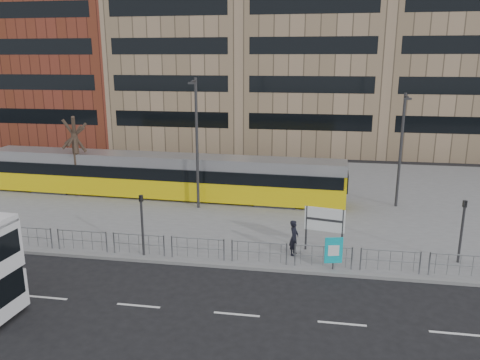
% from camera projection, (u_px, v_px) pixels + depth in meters
% --- Properties ---
extents(ground, '(120.00, 120.00, 0.00)m').
position_uv_depth(ground, '(210.00, 267.00, 22.24)').
color(ground, black).
rests_on(ground, ground).
extents(plaza, '(64.00, 24.00, 0.15)m').
position_uv_depth(plaza, '(247.00, 195.00, 33.68)').
color(plaza, slate).
rests_on(plaza, ground).
extents(kerb, '(64.00, 0.25, 0.17)m').
position_uv_depth(kerb, '(210.00, 265.00, 22.27)').
color(kerb, gray).
rests_on(kerb, ground).
extents(building_row, '(70.40, 18.40, 31.20)m').
position_uv_depth(building_row, '(292.00, 28.00, 51.46)').
color(building_row, maroon).
rests_on(building_row, ground).
extents(pedestrian_barrier, '(32.07, 0.07, 1.10)m').
position_uv_depth(pedestrian_barrier, '(253.00, 246.00, 22.15)').
color(pedestrian_barrier, gray).
rests_on(pedestrian_barrier, plaza).
extents(road_markings, '(62.00, 0.12, 0.01)m').
position_uv_depth(road_markings, '(211.00, 312.00, 18.26)').
color(road_markings, white).
rests_on(road_markings, ground).
extents(tram, '(25.51, 3.38, 3.00)m').
position_uv_depth(tram, '(161.00, 176.00, 32.74)').
color(tram, yellow).
rests_on(tram, plaza).
extents(station_sign, '(1.99, 0.47, 2.31)m').
position_uv_depth(station_sign, '(324.00, 222.00, 23.21)').
color(station_sign, '#2D2D30').
rests_on(station_sign, plaza).
extents(ad_panel, '(0.82, 0.25, 1.56)m').
position_uv_depth(ad_panel, '(334.00, 251.00, 21.44)').
color(ad_panel, '#2D2D30').
rests_on(ad_panel, plaza).
extents(pedestrian, '(0.57, 0.73, 1.78)m').
position_uv_depth(pedestrian, '(294.00, 238.00, 23.07)').
color(pedestrian, black).
rests_on(pedestrian, plaza).
extents(traffic_light_west, '(0.21, 0.24, 3.10)m').
position_uv_depth(traffic_light_west, '(142.00, 217.00, 22.73)').
color(traffic_light_west, '#2D2D30').
rests_on(traffic_light_west, plaza).
extents(traffic_light_east, '(0.22, 0.24, 3.10)m').
position_uv_depth(traffic_light_east, '(463.00, 223.00, 21.88)').
color(traffic_light_east, '#2D2D30').
rests_on(traffic_light_east, plaza).
extents(lamp_post_west, '(0.45, 1.04, 8.34)m').
position_uv_depth(lamp_post_west, '(197.00, 139.00, 29.44)').
color(lamp_post_west, '#2D2D30').
rests_on(lamp_post_west, plaza).
extents(lamp_post_east, '(0.45, 1.04, 7.39)m').
position_uv_depth(lamp_post_east, '(401.00, 146.00, 29.84)').
color(lamp_post_east, '#2D2D30').
rests_on(lamp_post_east, plaza).
extents(bare_tree, '(4.51, 4.51, 7.85)m').
position_uv_depth(bare_tree, '(72.00, 114.00, 31.94)').
color(bare_tree, '#2F221A').
rests_on(bare_tree, plaza).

